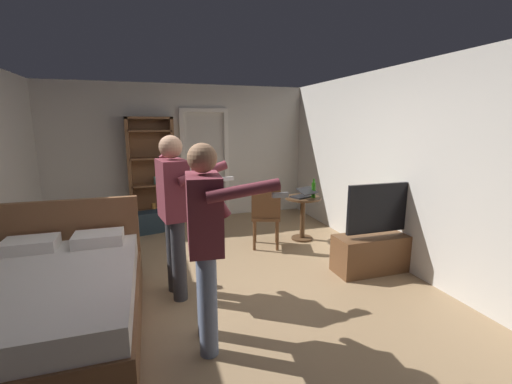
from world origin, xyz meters
TOP-DOWN VIEW (x-y plane):
  - ground_plane at (0.00, 0.00)m, footprint 6.87×6.87m
  - wall_back at (0.00, 3.18)m, footprint 5.11×0.12m
  - wall_right at (2.49, 0.00)m, footprint 0.12×6.48m
  - doorway_frame at (0.43, 3.10)m, footprint 0.93×0.08m
  - bed at (-1.51, -0.30)m, footprint 1.46×2.06m
  - bookshelf at (-0.58, 2.95)m, footprint 0.82×0.32m
  - tv_flatscreen at (2.13, -0.08)m, footprint 1.23×0.40m
  - side_table at (1.68, 1.27)m, footprint 0.57×0.57m
  - laptop at (1.66, 1.23)m, footprint 0.42×0.42m
  - bottle_on_table at (1.82, 1.19)m, footprint 0.06×0.06m
  - wooden_chair at (0.99, 1.08)m, footprint 0.53×0.53m
  - person_blue_shirt at (-0.22, -0.90)m, footprint 0.72×0.67m
  - person_striped_shirt at (-0.39, 0.05)m, footprint 0.77×0.59m
  - suitcase_dark at (-0.69, 2.39)m, footprint 0.52×0.40m

SIDE VIEW (x-z plane):
  - ground_plane at x=0.00m, z-range 0.00..0.00m
  - suitcase_dark at x=-0.69m, z-range 0.00..0.36m
  - bed at x=-1.51m, z-range -0.21..0.81m
  - tv_flatscreen at x=2.13m, z-range -0.25..0.88m
  - side_table at x=1.68m, z-range 0.11..0.81m
  - wooden_chair at x=0.99m, z-range 0.05..1.04m
  - laptop at x=1.66m, z-range 0.67..0.84m
  - bottle_on_table at x=1.82m, z-range 0.68..0.98m
  - person_blue_shirt at x=-0.22m, z-range 0.15..1.86m
  - person_striped_shirt at x=-0.39m, z-range 0.14..1.87m
  - bookshelf at x=-0.58m, z-range 0.06..2.02m
  - doorway_frame at x=0.43m, z-range 0.16..2.29m
  - wall_back at x=0.00m, z-range 0.00..2.57m
  - wall_right at x=2.49m, z-range 0.00..2.57m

